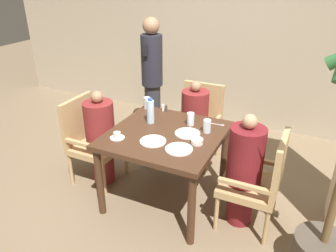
# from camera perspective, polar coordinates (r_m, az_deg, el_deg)

# --- Properties ---
(ground_plane) EXTENTS (16.00, 16.00, 0.00)m
(ground_plane) POSITION_cam_1_polar(r_m,az_deg,el_deg) (3.59, -0.38, -12.34)
(ground_plane) COLOR #7A664C
(wall_back) EXTENTS (8.00, 0.06, 2.80)m
(wall_back) POSITION_cam_1_polar(r_m,az_deg,el_deg) (4.98, 11.12, 15.86)
(wall_back) COLOR tan
(wall_back) RESTS_ON ground_plane
(dining_table) EXTENTS (1.07, 1.08, 0.78)m
(dining_table) POSITION_cam_1_polar(r_m,az_deg,el_deg) (3.22, -0.41, -2.82)
(dining_table) COLOR #422819
(dining_table) RESTS_ON ground_plane
(chair_left_side) EXTENTS (0.51, 0.51, 0.96)m
(chair_left_side) POSITION_cam_1_polar(r_m,az_deg,el_deg) (3.75, -13.38, -2.00)
(chair_left_side) COLOR tan
(chair_left_side) RESTS_ON ground_plane
(diner_in_left_chair) EXTENTS (0.32, 0.32, 1.09)m
(diner_in_left_chair) POSITION_cam_1_polar(r_m,az_deg,el_deg) (3.65, -11.62, -1.87)
(diner_in_left_chair) COLOR maroon
(diner_in_left_chair) RESTS_ON ground_plane
(chair_far_side) EXTENTS (0.51, 0.51, 0.96)m
(chair_far_side) POSITION_cam_1_polar(r_m,az_deg,el_deg) (4.07, 5.35, 0.91)
(chair_far_side) COLOR tan
(chair_far_side) RESTS_ON ground_plane
(diner_in_far_chair) EXTENTS (0.32, 0.32, 1.07)m
(diner_in_far_chair) POSITION_cam_1_polar(r_m,az_deg,el_deg) (3.93, 4.63, 0.57)
(diner_in_far_chair) COLOR maroon
(diner_in_far_chair) RESTS_ON ground_plane
(chair_right_side) EXTENTS (0.51, 0.51, 0.96)m
(chair_right_side) POSITION_cam_1_polar(r_m,az_deg,el_deg) (3.08, 15.67, -8.95)
(chair_right_side) COLOR tan
(chair_right_side) RESTS_ON ground_plane
(diner_in_right_chair) EXTENTS (0.32, 0.32, 1.12)m
(diner_in_right_chair) POSITION_cam_1_polar(r_m,az_deg,el_deg) (3.06, 13.11, -7.42)
(diner_in_right_chair) COLOR maroon
(diner_in_right_chair) RESTS_ON ground_plane
(standing_host) EXTENTS (0.28, 0.32, 1.67)m
(standing_host) POSITION_cam_1_polar(r_m,az_deg,el_deg) (4.47, -2.77, 8.59)
(standing_host) COLOR #2D2D33
(standing_host) RESTS_ON ground_plane
(potted_palm) EXTENTS (0.59, 0.64, 2.16)m
(potted_palm) POSITION_cam_1_polar(r_m,az_deg,el_deg) (2.73, 26.93, -12.94)
(potted_palm) COLOR #4C4238
(potted_palm) RESTS_ON ground_plane
(plate_main_left) EXTENTS (0.24, 0.24, 0.01)m
(plate_main_left) POSITION_cam_1_polar(r_m,az_deg,el_deg) (3.01, -2.64, -2.66)
(plate_main_left) COLOR white
(plate_main_left) RESTS_ON dining_table
(plate_main_right) EXTENTS (0.24, 0.24, 0.01)m
(plate_main_right) POSITION_cam_1_polar(r_m,az_deg,el_deg) (2.88, 1.91, -4.05)
(plate_main_right) COLOR white
(plate_main_right) RESTS_ON dining_table
(plate_dessert_center) EXTENTS (0.24, 0.24, 0.01)m
(plate_dessert_center) POSITION_cam_1_polar(r_m,az_deg,el_deg) (3.15, 3.41, -1.29)
(plate_dessert_center) COLOR white
(plate_dessert_center) RESTS_ON dining_table
(teacup_with_saucer) EXTENTS (0.14, 0.14, 0.06)m
(teacup_with_saucer) POSITION_cam_1_polar(r_m,az_deg,el_deg) (3.10, -8.84, -1.72)
(teacup_with_saucer) COLOR white
(teacup_with_saucer) RESTS_ON dining_table
(bowl_small) EXTENTS (0.11, 0.11, 0.05)m
(bowl_small) POSITION_cam_1_polar(r_m,az_deg,el_deg) (2.98, 5.07, -2.66)
(bowl_small) COLOR white
(bowl_small) RESTS_ON dining_table
(water_bottle) EXTENTS (0.08, 0.08, 0.27)m
(water_bottle) POSITION_cam_1_polar(r_m,az_deg,el_deg) (3.34, -3.08, 2.56)
(water_bottle) COLOR silver
(water_bottle) RESTS_ON dining_table
(glass_tall_near) EXTENTS (0.07, 0.07, 0.13)m
(glass_tall_near) POSITION_cam_1_polar(r_m,az_deg,el_deg) (3.72, -3.68, 4.06)
(glass_tall_near) COLOR silver
(glass_tall_near) RESTS_ON dining_table
(glass_tall_mid) EXTENTS (0.07, 0.07, 0.13)m
(glass_tall_mid) POSITION_cam_1_polar(r_m,az_deg,el_deg) (3.32, 3.96, 1.23)
(glass_tall_mid) COLOR silver
(glass_tall_mid) RESTS_ON dining_table
(glass_tall_far) EXTENTS (0.07, 0.07, 0.13)m
(glass_tall_far) POSITION_cam_1_polar(r_m,az_deg,el_deg) (3.18, 6.81, -0.02)
(glass_tall_far) COLOR silver
(glass_tall_far) RESTS_ON dining_table
(salt_shaker) EXTENTS (0.03, 0.03, 0.08)m
(salt_shaker) POSITION_cam_1_polar(r_m,az_deg,el_deg) (3.65, -0.88, 3.21)
(salt_shaker) COLOR white
(salt_shaker) RESTS_ON dining_table
(pepper_shaker) EXTENTS (0.03, 0.03, 0.07)m
(pepper_shaker) POSITION_cam_1_polar(r_m,az_deg,el_deg) (3.64, -0.32, 3.08)
(pepper_shaker) COLOR #4C3D2D
(pepper_shaker) RESTS_ON dining_table
(fork_beside_plate) EXTENTS (0.18, 0.03, 0.00)m
(fork_beside_plate) POSITION_cam_1_polar(r_m,az_deg,el_deg) (3.38, 8.57, 0.29)
(fork_beside_plate) COLOR silver
(fork_beside_plate) RESTS_ON dining_table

